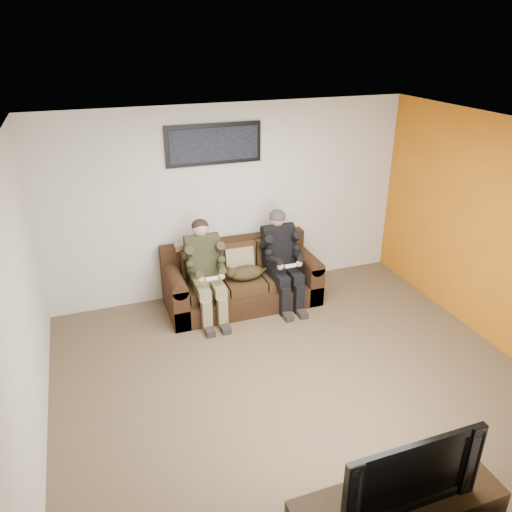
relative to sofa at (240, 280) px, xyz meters
name	(u,v)px	position (x,y,z in m)	size (l,w,h in m)	color
floor	(295,380)	(0.02, -1.82, -0.31)	(5.00, 5.00, 0.00)	brown
ceiling	(306,136)	(0.02, -1.82, 2.29)	(5.00, 5.00, 0.00)	silver
wall_back	(231,202)	(0.02, 0.43, 0.99)	(5.00, 5.00, 0.00)	beige
wall_front	(460,434)	(0.02, -4.07, 0.99)	(5.00, 5.00, 0.00)	beige
wall_left	(19,318)	(-2.48, -1.82, 0.99)	(4.50, 4.50, 0.00)	beige
wall_right	(503,238)	(2.52, -1.82, 0.99)	(4.50, 4.50, 0.00)	beige
accent_wall_right	(503,238)	(2.51, -1.82, 0.99)	(4.50, 4.50, 0.00)	#BE6813
sofa	(240,280)	(0.00, 0.00, 0.00)	(2.03, 0.88, 0.83)	black
throw_pillow	(239,261)	(0.00, 0.04, 0.28)	(0.39, 0.11, 0.37)	#91765F
throw_blanket	(190,245)	(-0.61, 0.26, 0.52)	(0.42, 0.20, 0.07)	tan
person_left	(205,266)	(-0.52, -0.17, 0.39)	(0.51, 0.87, 1.26)	olive
person_right	(281,254)	(0.52, -0.17, 0.39)	(0.51, 0.86, 1.27)	black
cat	(245,273)	(0.01, -0.16, 0.19)	(0.66, 0.26, 0.24)	#43371A
framed_poster	(214,144)	(-0.20, 0.39, 1.79)	(1.25, 0.05, 0.52)	black
television	(404,466)	(-0.08, -3.77, 0.46)	(1.04, 0.14, 0.60)	black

